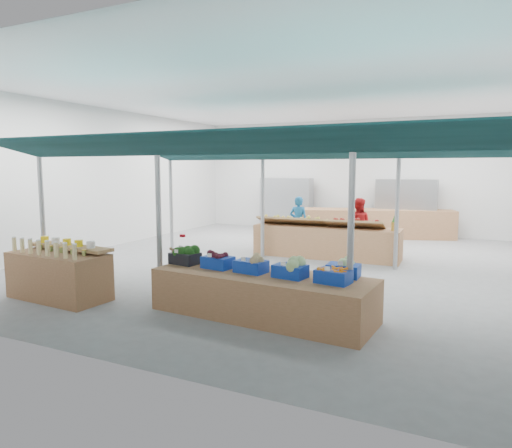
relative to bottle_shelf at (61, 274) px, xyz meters
The scene contains 24 objects.
floor 5.47m from the bottle_shelf, 60.00° to the left, with size 13.00×13.00×0.00m, color slate.
hall 7.08m from the bottle_shelf, 66.13° to the left, with size 13.00×13.00×13.00m.
pole_grid 4.76m from the bottle_shelf, 40.52° to the left, with size 10.00×4.60×3.00m.
awnings 5.12m from the bottle_shelf, 40.52° to the left, with size 9.50×7.08×0.30m.
back_shelving_left 10.73m from the bottle_shelf, 88.80° to the left, with size 2.00×0.50×2.00m, color #B23F33.
back_shelving_right 11.73m from the bottle_shelf, 66.21° to the left, with size 2.00×0.50×2.00m, color #B23F33.
bottle_shelf is the anchor object (origin of this frame).
veg_counter 3.86m from the bottle_shelf, ahead, with size 3.64×1.21×0.71m, color brown.
fruit_counter 6.78m from the bottle_shelf, 60.89° to the left, with size 3.92×0.93×0.84m, color brown.
far_counter 10.79m from the bottle_shelf, 70.04° to the left, with size 5.46×1.09×0.98m, color brown.
crate_stack 5.23m from the bottle_shelf, ahead, with size 0.51×0.36×0.61m, color #0E3099.
vendor_left 7.34m from the bottle_shelf, 73.37° to the left, with size 0.57×0.38×1.57m, color #165B94.
vendor_right 8.04m from the bottle_shelf, 60.97° to the left, with size 0.76×0.59×1.57m, color #AC1518.
crate_broccoli 2.40m from the bottle_shelf, 19.06° to the left, with size 0.55×0.44×0.35m.
crate_beets 3.06m from the bottle_shelf, 13.78° to the left, with size 0.55×0.44×0.29m.
crate_celeriac 3.69m from the bottle_shelf, 10.61° to the left, with size 0.55×0.44×0.31m.
crate_cabbage 4.37m from the bottle_shelf, ahead, with size 0.55×0.44×0.35m.
crate_carrots 5.06m from the bottle_shelf, ahead, with size 0.55×0.44×0.29m.
sparrow 2.23m from the bottle_shelf, 17.68° to the left, with size 0.12×0.09×0.11m.
pole_ribbon 2.33m from the bottle_shelf, 38.66° to the left, with size 0.12×0.12×0.28m.
apple_heap_yellow 6.29m from the bottle_shelf, 67.81° to the left, with size 1.93×0.80×0.27m.
apple_heap_red 7.16m from the bottle_shelf, 55.02° to the left, with size 1.53×0.78×0.27m.
pineapple 7.78m from the bottle_shelf, 49.19° to the left, with size 0.14×0.14×0.39m.
crate_extra 5.17m from the bottle_shelf, 11.49° to the left, with size 0.51×0.41×0.32m.
Camera 1 is at (4.10, -10.62, 2.41)m, focal length 32.00 mm.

